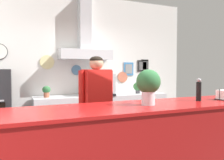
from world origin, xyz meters
name	(u,v)px	position (x,y,z in m)	size (l,w,h in m)	color
back_wall_assembly	(88,61)	(-0.01, 2.06, 1.63)	(4.78, 2.68, 3.04)	gray
service_counter	(160,155)	(0.00, -0.53, 0.55)	(3.80, 0.72, 1.09)	maroon
back_prep_counter	(103,118)	(0.24, 1.84, 0.46)	(2.74, 0.58, 0.94)	silver
shop_worker	(96,108)	(-0.32, 0.62, 0.89)	(0.56, 0.29, 1.65)	#232328
espresso_machine	(99,85)	(0.16, 1.81, 1.15)	(0.56, 0.48, 0.43)	#B7BABF
potted_thyme	(46,91)	(-0.88, 1.83, 1.06)	(0.15, 0.15, 0.21)	#9E563D
potted_oregano	(138,87)	(1.05, 1.81, 1.08)	(0.21, 0.21, 0.24)	#4C4C51
pepper_grinder	(199,90)	(0.53, -0.52, 1.22)	(0.06, 0.06, 0.26)	black
basil_vase	(148,85)	(-0.17, -0.56, 1.30)	(0.25, 0.25, 0.36)	silver
napkin_holder	(224,95)	(0.87, -0.57, 1.15)	(0.16, 0.15, 0.13)	#262628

